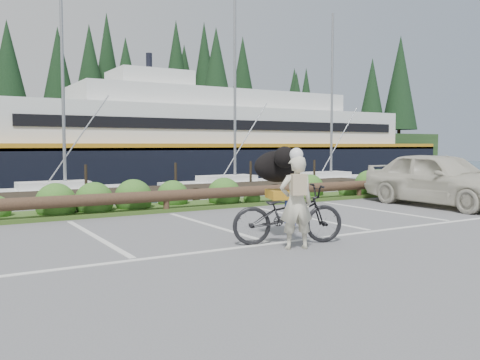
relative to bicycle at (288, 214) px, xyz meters
name	(u,v)px	position (x,y,z in m)	size (l,w,h in m)	color
ground	(260,240)	(-0.26, 0.53, -0.54)	(72.00, 72.00, 0.00)	#5B5B5E
vegetation_strip	(157,208)	(-0.26, 5.83, -0.49)	(34.00, 1.60, 0.10)	#3D5B21
log_rail	(166,213)	(-0.26, 5.13, -0.54)	(32.00, 0.30, 0.60)	#443021
bicycle	(288,214)	(0.00, 0.00, 0.00)	(0.72, 2.07, 1.09)	black
cyclist	(296,203)	(-0.16, -0.45, 0.27)	(0.59, 0.39, 1.63)	beige
dog	(279,166)	(0.22, 0.62, 0.85)	(1.07, 0.52, 0.62)	black
parked_car	(440,179)	(7.26, 2.31, 0.27)	(1.91, 4.75, 1.62)	beige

